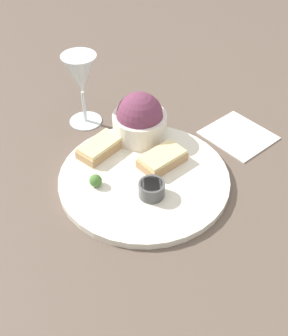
# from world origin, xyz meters

# --- Properties ---
(ground_plane) EXTENTS (4.00, 4.00, 0.00)m
(ground_plane) POSITION_xyz_m (0.00, 0.00, 0.00)
(ground_plane) COLOR brown
(dinner_plate) EXTENTS (0.33, 0.33, 0.01)m
(dinner_plate) POSITION_xyz_m (0.00, 0.00, 0.01)
(dinner_plate) COLOR silver
(dinner_plate) RESTS_ON ground_plane
(salad_bowl) EXTENTS (0.12, 0.12, 0.10)m
(salad_bowl) POSITION_xyz_m (-0.12, -0.05, 0.05)
(salad_bowl) COLOR silver
(salad_bowl) RESTS_ON dinner_plate
(sauce_ramekin) EXTENTS (0.05, 0.05, 0.03)m
(sauce_ramekin) POSITION_xyz_m (0.04, 0.03, 0.03)
(sauce_ramekin) COLOR #4C4C4C
(sauce_ramekin) RESTS_ON dinner_plate
(cheese_toast_near) EXTENTS (0.11, 0.09, 0.03)m
(cheese_toast_near) POSITION_xyz_m (-0.05, 0.02, 0.03)
(cheese_toast_near) COLOR tan
(cheese_toast_near) RESTS_ON dinner_plate
(cheese_toast_far) EXTENTS (0.10, 0.08, 0.03)m
(cheese_toast_far) POSITION_xyz_m (-0.04, -0.11, 0.03)
(cheese_toast_far) COLOR tan
(cheese_toast_far) RESTS_ON dinner_plate
(wine_glass) EXTENTS (0.08, 0.08, 0.17)m
(wine_glass) POSITION_xyz_m (-0.14, -0.19, 0.12)
(wine_glass) COLOR silver
(wine_glass) RESTS_ON ground_plane
(garnish) EXTENTS (0.02, 0.02, 0.02)m
(garnish) POSITION_xyz_m (0.06, -0.08, 0.03)
(garnish) COLOR #477533
(garnish) RESTS_ON dinner_plate
(napkin) EXTENTS (0.18, 0.18, 0.01)m
(napkin) POSITION_xyz_m (-0.21, 0.15, 0.00)
(napkin) COLOR white
(napkin) RESTS_ON ground_plane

